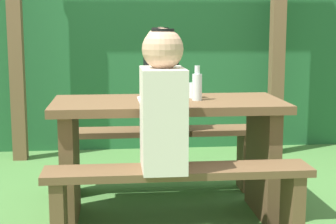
# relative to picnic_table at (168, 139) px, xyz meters

# --- Properties ---
(ground_plane) EXTENTS (12.00, 12.00, 0.00)m
(ground_plane) POSITION_rel_picnic_table_xyz_m (0.00, 0.00, -0.51)
(ground_plane) COLOR #457637
(hedge_backdrop) EXTENTS (6.40, 0.99, 2.08)m
(hedge_backdrop) POSITION_rel_picnic_table_xyz_m (0.00, 2.40, 0.54)
(hedge_backdrop) COLOR #235F31
(hedge_backdrop) RESTS_ON ground_plane
(pergola_post_left) EXTENTS (0.12, 0.12, 2.29)m
(pergola_post_left) POSITION_rel_picnic_table_xyz_m (-1.17, 1.60, 0.64)
(pergola_post_left) COLOR brown
(pergola_post_left) RESTS_ON ground_plane
(pergola_post_right) EXTENTS (0.12, 0.12, 2.29)m
(pergola_post_right) POSITION_rel_picnic_table_xyz_m (1.17, 1.60, 0.64)
(pergola_post_right) COLOR brown
(pergola_post_right) RESTS_ON ground_plane
(picnic_table) EXTENTS (1.40, 0.64, 0.75)m
(picnic_table) POSITION_rel_picnic_table_xyz_m (0.00, 0.00, 0.00)
(picnic_table) COLOR brown
(picnic_table) RESTS_ON ground_plane
(bench_near) EXTENTS (1.40, 0.24, 0.47)m
(bench_near) POSITION_rel_picnic_table_xyz_m (0.00, -0.53, -0.17)
(bench_near) COLOR brown
(bench_near) RESTS_ON ground_plane
(bench_far) EXTENTS (1.40, 0.24, 0.47)m
(bench_far) POSITION_rel_picnic_table_xyz_m (0.00, 0.53, -0.17)
(bench_far) COLOR brown
(bench_far) RESTS_ON ground_plane
(person_white_shirt) EXTENTS (0.25, 0.35, 0.72)m
(person_white_shirt) POSITION_rel_picnic_table_xyz_m (-0.08, -0.53, 0.29)
(person_white_shirt) COLOR silver
(person_white_shirt) RESTS_ON bench_near
(person_black_coat) EXTENTS (0.25, 0.35, 0.72)m
(person_black_coat) POSITION_rel_picnic_table_xyz_m (0.00, 0.53, 0.29)
(person_black_coat) COLOR black
(person_black_coat) RESTS_ON bench_far
(drinking_glass) EXTENTS (0.07, 0.07, 0.10)m
(drinking_glass) POSITION_rel_picnic_table_xyz_m (0.18, 0.09, 0.29)
(drinking_glass) COLOR silver
(drinking_glass) RESTS_ON picnic_table
(bottle_left) EXTENTS (0.06, 0.06, 0.21)m
(bottle_left) POSITION_rel_picnic_table_xyz_m (0.18, -0.01, 0.33)
(bottle_left) COLOR silver
(bottle_left) RESTS_ON picnic_table
(cell_phone) EXTENTS (0.13, 0.16, 0.01)m
(cell_phone) POSITION_rel_picnic_table_xyz_m (-0.04, 0.01, 0.24)
(cell_phone) COLOR silver
(cell_phone) RESTS_ON picnic_table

